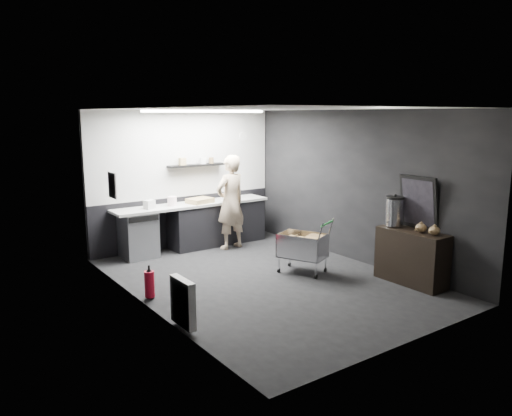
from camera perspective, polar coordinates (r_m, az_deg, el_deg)
floor at (r=8.09m, az=1.16°, el=-8.23°), size 5.50×5.50×0.00m
ceiling at (r=7.65m, az=1.23°, el=11.27°), size 5.50×5.50×0.00m
wall_back at (r=10.08m, az=-8.18°, el=3.33°), size 5.50×0.00×5.50m
wall_front at (r=5.83m, az=17.53°, el=-2.44°), size 5.50×0.00×5.50m
wall_left at (r=6.78m, az=-12.52°, el=-0.39°), size 0.00×5.50×5.50m
wall_right at (r=9.08m, az=11.39°, el=2.42°), size 0.00×5.50×5.50m
kitchen_wall_panel at (r=10.01m, az=-8.20°, el=6.16°), size 3.95×0.02×1.70m
dado_panel at (r=10.20m, az=-8.00°, el=-1.42°), size 3.95×0.02×1.00m
floating_shelf at (r=10.02m, az=-6.86°, el=4.88°), size 1.20×0.22×0.04m
wall_clock at (r=10.69m, az=-1.47°, el=8.16°), size 0.20×0.03×0.20m
poster at (r=7.95m, az=-16.12°, el=2.52°), size 0.02×0.30×0.40m
poster_red_band at (r=7.94m, az=-16.11°, el=3.02°), size 0.02×0.22×0.10m
radiator at (r=6.29m, az=-8.36°, el=-10.62°), size 0.10×0.50×0.60m
ceiling_strip at (r=9.20m, az=-5.78°, el=10.94°), size 2.40×0.20×0.04m
prep_counter at (r=10.00m, az=-6.48°, el=-1.87°), size 3.20×0.61×0.90m
person at (r=9.76m, az=-2.92°, el=0.67°), size 0.74×0.54×1.85m
shopping_cart at (r=8.38m, az=5.32°, el=-4.53°), size 0.81×1.02×0.90m
sideboard at (r=8.19m, az=17.28°, el=-4.54°), size 0.48×1.13×1.69m
fire_extinguisher at (r=7.41m, az=-12.07°, el=-8.39°), size 0.14×0.14×0.47m
cardboard_box at (r=9.87m, az=-6.42°, el=0.85°), size 0.53×0.45×0.09m
pink_tub at (r=9.64m, az=-9.57°, el=0.78°), size 0.18×0.18×0.18m
white_container at (r=9.40m, az=-12.09°, el=0.39°), size 0.21×0.19×0.16m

